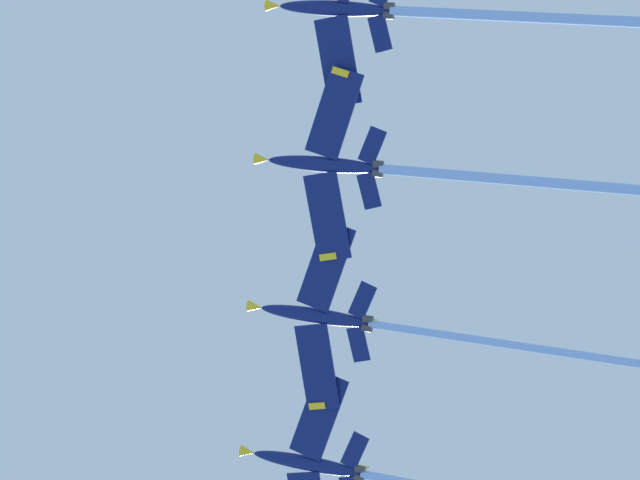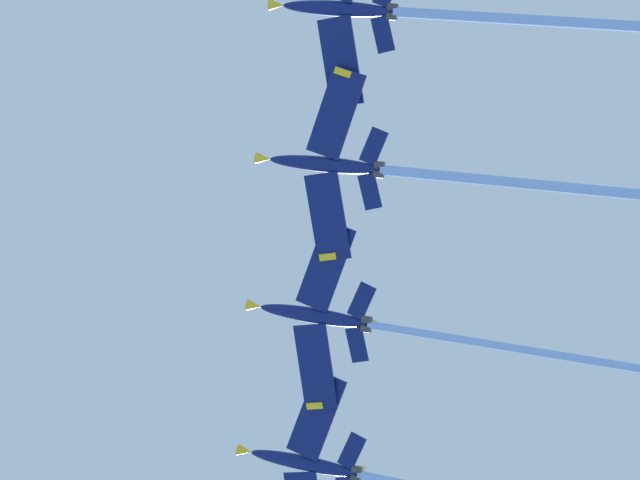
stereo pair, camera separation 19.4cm
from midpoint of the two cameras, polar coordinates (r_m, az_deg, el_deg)
jet_far_left at (r=127.76m, az=4.35°, el=10.16°), size 37.90×23.08×15.78m
jet_inner_left at (r=125.99m, az=4.54°, el=3.00°), size 42.57×25.33×16.48m
jet_centre at (r=128.14m, az=3.20°, el=-3.99°), size 45.48×25.67×19.03m
jet_inner_right at (r=132.35m, az=2.41°, el=-10.65°), size 41.09×23.44×15.68m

